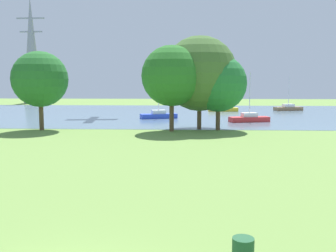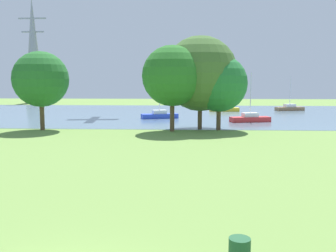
% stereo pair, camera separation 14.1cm
% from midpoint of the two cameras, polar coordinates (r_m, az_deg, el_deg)
% --- Properties ---
extents(ground_plane, '(160.00, 160.00, 0.00)m').
position_cam_midpoint_polar(ground_plane, '(30.01, -2.75, -2.46)').
color(ground_plane, olive).
extents(water_surface, '(140.00, 40.00, 0.02)m').
position_cam_midpoint_polar(water_surface, '(57.75, 0.08, 1.93)').
color(water_surface, slate).
rests_on(water_surface, ground).
extents(sailboat_blue, '(5.03, 2.99, 6.96)m').
position_cam_midpoint_polar(sailboat_blue, '(49.68, -1.21, 1.69)').
color(sailboat_blue, blue).
rests_on(sailboat_blue, water_surface).
extents(sailboat_red, '(5.02, 2.67, 5.92)m').
position_cam_midpoint_polar(sailboat_red, '(46.29, 12.44, 1.16)').
color(sailboat_red, red).
rests_on(sailboat_red, water_surface).
extents(sailboat_brown, '(5.03, 2.75, 5.72)m').
position_cam_midpoint_polar(sailboat_brown, '(66.85, 18.04, 2.62)').
color(sailboat_brown, brown).
rests_on(sailboat_brown, water_surface).
extents(sailboat_yellow, '(4.87, 1.72, 6.06)m').
position_cam_midpoint_polar(sailboat_yellow, '(62.52, 8.60, 2.62)').
color(sailboat_yellow, yellow).
rests_on(sailboat_yellow, water_surface).
extents(tree_east_far, '(5.49, 5.49, 7.81)m').
position_cam_midpoint_polar(tree_east_far, '(39.35, -18.67, 6.74)').
color(tree_east_far, brown).
rests_on(tree_east_far, ground).
extents(tree_west_near, '(5.86, 5.86, 8.30)m').
position_cam_midpoint_polar(tree_west_near, '(36.31, 0.75, 7.61)').
color(tree_west_near, brown).
rests_on(tree_west_near, ground).
extents(tree_east_near, '(7.56, 7.56, 9.41)m').
position_cam_midpoint_polar(tree_east_near, '(38.27, 5.03, 7.92)').
color(tree_east_near, brown).
rests_on(tree_east_near, ground).
extents(tree_west_far, '(5.62, 5.62, 7.45)m').
position_cam_midpoint_polar(tree_west_far, '(37.73, 7.87, 6.41)').
color(tree_west_far, brown).
rests_on(tree_west_far, ground).
extents(electricity_pylon, '(6.40, 4.40, 24.06)m').
position_cam_midpoint_polar(electricity_pylon, '(93.05, -19.72, 10.74)').
color(electricity_pylon, gray).
rests_on(electricity_pylon, ground).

